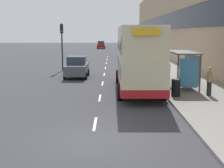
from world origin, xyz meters
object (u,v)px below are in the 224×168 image
(bus_shelter, at_px, (187,63))
(car_1, at_px, (102,45))
(car_0, at_px, (78,67))
(traffic_light_far_kerb, at_px, (63,39))
(double_decker_bus_near, at_px, (139,57))
(pedestrian_at_shelter, at_px, (192,72))
(litter_bin, at_px, (177,88))
(pedestrian_1, at_px, (211,81))

(bus_shelter, bearing_deg, car_1, 97.82)
(car_0, xyz_separation_m, car_1, (0.40, 50.10, 0.00))
(bus_shelter, bearing_deg, car_0, 142.72)
(traffic_light_far_kerb, bearing_deg, car_0, -67.32)
(car_1, bearing_deg, double_decker_bus_near, 94.49)
(bus_shelter, height_order, car_0, bus_shelter)
(pedestrian_at_shelter, distance_m, traffic_light_far_kerb, 14.55)
(car_0, relative_size, litter_bin, 3.88)
(bus_shelter, relative_size, pedestrian_1, 2.42)
(double_decker_bus_near, xyz_separation_m, pedestrian_1, (4.15, -2.39, -1.26))
(double_decker_bus_near, relative_size, litter_bin, 9.62)
(bus_shelter, bearing_deg, traffic_light_far_kerb, 132.58)
(traffic_light_far_kerb, bearing_deg, pedestrian_1, -51.05)
(car_1, bearing_deg, car_0, 89.54)
(litter_bin, bearing_deg, traffic_light_far_kerb, 122.78)
(pedestrian_1, distance_m, litter_bin, 2.12)
(bus_shelter, relative_size, car_1, 0.93)
(traffic_light_far_kerb, bearing_deg, car_1, 86.91)
(litter_bin, bearing_deg, car_0, 127.46)
(bus_shelter, distance_m, pedestrian_at_shelter, 2.16)
(pedestrian_at_shelter, height_order, traffic_light_far_kerb, traffic_light_far_kerb)
(pedestrian_at_shelter, height_order, pedestrian_1, pedestrian_at_shelter)
(car_1, relative_size, litter_bin, 4.30)
(double_decker_bus_near, distance_m, traffic_light_far_kerb, 13.22)
(double_decker_bus_near, xyz_separation_m, pedestrian_at_shelter, (4.13, 1.98, -1.24))
(pedestrian_at_shelter, bearing_deg, car_1, 98.93)
(bus_shelter, relative_size, car_0, 1.03)
(litter_bin, bearing_deg, bus_shelter, 66.63)
(double_decker_bus_near, relative_size, car_1, 2.24)
(double_decker_bus_near, xyz_separation_m, litter_bin, (2.08, -2.65, -1.61))
(car_0, xyz_separation_m, pedestrian_1, (8.98, -8.76, 0.12))
(car_1, distance_m, pedestrian_at_shelter, 55.15)
(car_1, bearing_deg, pedestrian_at_shelter, 98.93)
(pedestrian_1, bearing_deg, traffic_light_far_kerb, 128.95)
(double_decker_bus_near, relative_size, pedestrian_1, 5.83)
(bus_shelter, height_order, pedestrian_1, bus_shelter)
(car_0, bearing_deg, bus_shelter, 142.72)
(double_decker_bus_near, bearing_deg, pedestrian_at_shelter, 25.66)
(pedestrian_1, bearing_deg, litter_bin, -172.77)
(car_1, distance_m, pedestrian_1, 59.48)
(car_0, height_order, litter_bin, car_0)
(car_1, distance_m, litter_bin, 59.48)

